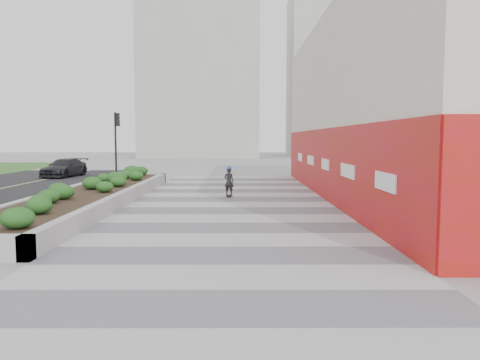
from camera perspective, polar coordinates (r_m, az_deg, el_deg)
The scene contains 10 objects.
ground at distance 11.78m, azimuth -1.71°, elevation -7.50°, with size 160.00×160.00×0.00m, color gray.
walkway at distance 14.73m, azimuth -1.39°, elevation -4.96°, with size 8.00×36.00×0.01m, color #A8A8AD.
building at distance 21.58m, azimuth 18.03°, elevation 8.55°, with size 6.04×24.08×8.00m.
planter at distance 19.51m, azimuth -17.51°, elevation -1.51°, with size 3.00×18.00×0.90m.
traffic_signal_near at distance 29.97m, azimuth -14.81°, elevation 5.24°, with size 0.33×0.28×4.20m.
distant_bldg_north_l at distance 67.13m, azimuth -4.80°, elevation 11.35°, with size 16.00×12.00×20.00m, color #ADAAA3.
distant_bldg_north_r at distance 73.60m, azimuth 11.62°, elevation 12.28°, with size 14.00×10.00×24.00m, color #ADAAA3.
manhole_cover at distance 14.72m, azimuth 0.56°, elevation -4.96°, with size 0.44×0.44×0.01m, color #595654.
skateboarder at distance 20.62m, azimuth -1.35°, elevation -0.17°, with size 0.51×0.74×1.37m.
car_dark at distance 33.94m, azimuth -20.63°, elevation 1.41°, with size 1.72×4.23×1.23m, color black.
Camera 1 is at (0.32, -11.50, 2.55)m, focal length 35.00 mm.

